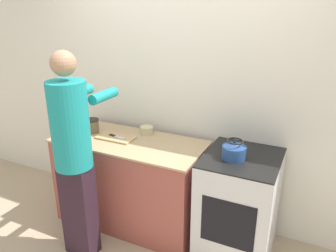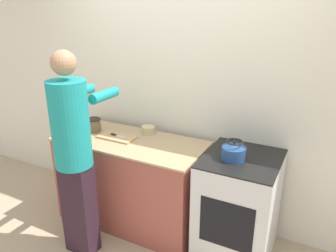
# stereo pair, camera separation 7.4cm
# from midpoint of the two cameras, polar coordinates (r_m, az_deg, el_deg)

# --- Properties ---
(ground_plane) EXTENTS (12.00, 12.00, 0.00)m
(ground_plane) POSITION_cam_midpoint_polar(r_m,az_deg,el_deg) (3.19, -4.70, -20.44)
(ground_plane) COLOR tan
(wall_back) EXTENTS (8.00, 0.05, 2.60)m
(wall_back) POSITION_cam_midpoint_polar(r_m,az_deg,el_deg) (3.17, 1.36, 6.11)
(wall_back) COLOR silver
(wall_back) RESTS_ON ground_plane
(counter) EXTENTS (1.44, 0.66, 0.88)m
(counter) POSITION_cam_midpoint_polar(r_m,az_deg,el_deg) (3.30, -7.19, -9.59)
(counter) COLOR #9E4C42
(counter) RESTS_ON ground_plane
(oven) EXTENTS (0.60, 0.67, 0.93)m
(oven) POSITION_cam_midpoint_polar(r_m,az_deg,el_deg) (2.93, 11.39, -13.47)
(oven) COLOR silver
(oven) RESTS_ON ground_plane
(person) EXTENTS (0.34, 0.58, 1.78)m
(person) POSITION_cam_midpoint_polar(r_m,az_deg,el_deg) (2.75, -16.82, -4.24)
(person) COLOR #2A1A25
(person) RESTS_ON ground_plane
(cutting_board) EXTENTS (0.36, 0.19, 0.02)m
(cutting_board) POSITION_cam_midpoint_polar(r_m,az_deg,el_deg) (3.16, -9.75, -2.01)
(cutting_board) COLOR tan
(cutting_board) RESTS_ON counter
(knife) EXTENTS (0.19, 0.06, 0.01)m
(knife) POSITION_cam_midpoint_polar(r_m,az_deg,el_deg) (3.16, -9.64, -1.81)
(knife) COLOR silver
(knife) RESTS_ON cutting_board
(kettle) EXTENTS (0.19, 0.19, 0.15)m
(kettle) POSITION_cam_midpoint_polar(r_m,az_deg,el_deg) (2.64, 10.64, -4.26)
(kettle) COLOR #284C8C
(kettle) RESTS_ON oven
(bowl_prep) EXTENTS (0.13, 0.13, 0.07)m
(bowl_prep) POSITION_cam_midpoint_polar(r_m,az_deg,el_deg) (3.24, -4.38, -0.72)
(bowl_prep) COLOR #C6B789
(bowl_prep) RESTS_ON counter
(canister_jar) EXTENTS (0.15, 0.15, 0.13)m
(canister_jar) POSITION_cam_midpoint_polar(r_m,az_deg,el_deg) (3.35, -13.76, 0.05)
(canister_jar) COLOR #756047
(canister_jar) RESTS_ON counter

